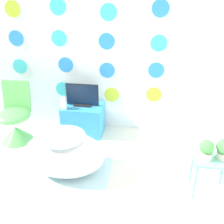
{
  "coord_description": "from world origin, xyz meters",
  "views": [
    {
      "loc": [
        0.9,
        -1.6,
        2.04
      ],
      "look_at": [
        0.52,
        0.93,
        0.76
      ],
      "focal_mm": 42.0,
      "sensor_mm": 36.0,
      "label": 1
    }
  ],
  "objects_px": {
    "tv": "(82,96)",
    "vase": "(64,104)",
    "chair": "(15,123)",
    "bathtub": "(64,154)",
    "potted_plant_right": "(224,148)",
    "potted_plant_left": "(206,149)"
  },
  "relations": [
    {
      "from": "bathtub",
      "to": "potted_plant_left",
      "type": "height_order",
      "value": "potted_plant_left"
    },
    {
      "from": "chair",
      "to": "potted_plant_left",
      "type": "distance_m",
      "value": 2.52
    },
    {
      "from": "chair",
      "to": "vase",
      "type": "distance_m",
      "value": 0.73
    },
    {
      "from": "vase",
      "to": "potted_plant_right",
      "type": "bearing_deg",
      "value": -24.04
    },
    {
      "from": "bathtub",
      "to": "tv",
      "type": "bearing_deg",
      "value": 90.32
    },
    {
      "from": "tv",
      "to": "potted_plant_right",
      "type": "relative_size",
      "value": 2.08
    },
    {
      "from": "potted_plant_left",
      "to": "potted_plant_right",
      "type": "height_order",
      "value": "potted_plant_right"
    },
    {
      "from": "bathtub",
      "to": "vase",
      "type": "height_order",
      "value": "vase"
    },
    {
      "from": "chair",
      "to": "tv",
      "type": "bearing_deg",
      "value": 21.47
    },
    {
      "from": "chair",
      "to": "tv",
      "type": "relative_size",
      "value": 1.79
    },
    {
      "from": "bathtub",
      "to": "potted_plant_left",
      "type": "relative_size",
      "value": 4.35
    },
    {
      "from": "chair",
      "to": "tv",
      "type": "distance_m",
      "value": 1.0
    },
    {
      "from": "bathtub",
      "to": "vase",
      "type": "xyz_separation_m",
      "value": [
        -0.24,
        0.78,
        0.26
      ]
    },
    {
      "from": "bathtub",
      "to": "chair",
      "type": "distance_m",
      "value": 1.06
    },
    {
      "from": "bathtub",
      "to": "potted_plant_right",
      "type": "distance_m",
      "value": 1.72
    },
    {
      "from": "tv",
      "to": "vase",
      "type": "height_order",
      "value": "tv"
    },
    {
      "from": "bathtub",
      "to": "vase",
      "type": "bearing_deg",
      "value": 106.97
    },
    {
      "from": "bathtub",
      "to": "chair",
      "type": "bearing_deg",
      "value": 147.17
    },
    {
      "from": "chair",
      "to": "potted_plant_right",
      "type": "height_order",
      "value": "chair"
    },
    {
      "from": "tv",
      "to": "vase",
      "type": "bearing_deg",
      "value": -148.84
    },
    {
      "from": "potted_plant_left",
      "to": "potted_plant_right",
      "type": "xyz_separation_m",
      "value": [
        0.17,
        0.02,
        0.01
      ]
    },
    {
      "from": "tv",
      "to": "potted_plant_left",
      "type": "xyz_separation_m",
      "value": [
        1.52,
        -1.03,
        -0.04
      ]
    }
  ]
}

